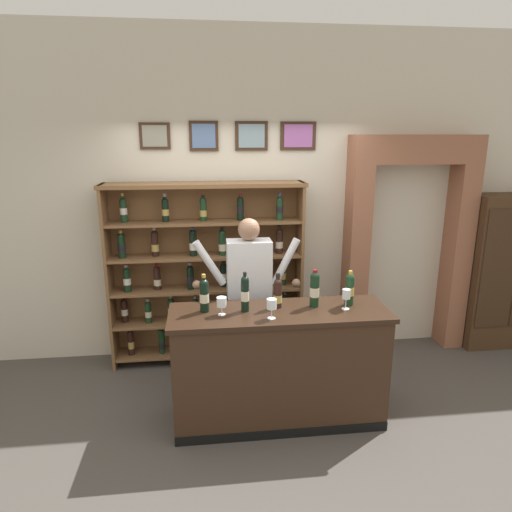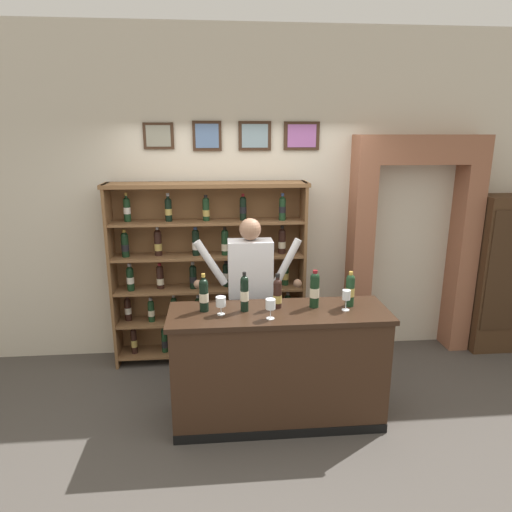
% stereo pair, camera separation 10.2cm
% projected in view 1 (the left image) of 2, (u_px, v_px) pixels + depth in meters
% --- Properties ---
extents(ground_plane, '(14.00, 14.00, 0.02)m').
position_uv_depth(ground_plane, '(257.00, 420.00, 3.93)').
color(ground_plane, '#47423D').
extents(back_wall, '(12.00, 0.19, 3.43)m').
position_uv_depth(back_wall, '(241.00, 198.00, 4.88)').
color(back_wall, beige).
rests_on(back_wall, ground).
extents(wine_shelf, '(2.04, 0.34, 1.92)m').
position_uv_depth(wine_shelf, '(206.00, 269.00, 4.76)').
color(wine_shelf, brown).
rests_on(wine_shelf, ground).
extents(archway_doorway, '(1.39, 0.45, 2.38)m').
position_uv_depth(archway_doorway, '(405.00, 233.00, 5.05)').
color(archway_doorway, '#935B42').
rests_on(archway_doorway, ground).
extents(side_cabinet, '(0.86, 0.42, 1.75)m').
position_uv_depth(side_cabinet, '(503.00, 271.00, 5.15)').
color(side_cabinet, '#422B19').
rests_on(side_cabinet, ground).
extents(tasting_counter, '(1.80, 0.58, 1.00)m').
position_uv_depth(tasting_counter, '(279.00, 366.00, 3.82)').
color(tasting_counter, '#382316').
rests_on(tasting_counter, ground).
extents(shopkeeper, '(1.01, 0.22, 1.66)m').
position_uv_depth(shopkeeper, '(249.00, 285.00, 4.22)').
color(shopkeeper, '#2D3347').
rests_on(shopkeeper, ground).
extents(tasting_bottle_brunello, '(0.08, 0.08, 0.31)m').
position_uv_depth(tasting_bottle_brunello, '(204.00, 295.00, 3.64)').
color(tasting_bottle_brunello, black).
rests_on(tasting_bottle_brunello, tasting_counter).
extents(tasting_bottle_vin_santo, '(0.07, 0.07, 0.33)m').
position_uv_depth(tasting_bottle_vin_santo, '(245.00, 293.00, 3.65)').
color(tasting_bottle_vin_santo, black).
rests_on(tasting_bottle_vin_santo, tasting_counter).
extents(tasting_bottle_prosecco, '(0.07, 0.07, 0.29)m').
position_uv_depth(tasting_bottle_prosecco, '(278.00, 293.00, 3.73)').
color(tasting_bottle_prosecco, black).
rests_on(tasting_bottle_prosecco, tasting_counter).
extents(tasting_bottle_chianti, '(0.08, 0.08, 0.32)m').
position_uv_depth(tasting_bottle_chianti, '(315.00, 288.00, 3.75)').
color(tasting_bottle_chianti, black).
rests_on(tasting_bottle_chianti, tasting_counter).
extents(tasting_bottle_grappa, '(0.07, 0.07, 0.30)m').
position_uv_depth(tasting_bottle_grappa, '(350.00, 288.00, 3.78)').
color(tasting_bottle_grappa, '#19381E').
rests_on(tasting_bottle_grappa, tasting_counter).
extents(wine_glass_center, '(0.07, 0.07, 0.17)m').
position_uv_depth(wine_glass_center, '(346.00, 295.00, 3.69)').
color(wine_glass_center, silver).
rests_on(wine_glass_center, tasting_counter).
extents(wine_glass_left, '(0.08, 0.08, 0.16)m').
position_uv_depth(wine_glass_left, '(272.00, 305.00, 3.51)').
color(wine_glass_left, silver).
rests_on(wine_glass_left, tasting_counter).
extents(wine_glass_right, '(0.08, 0.08, 0.15)m').
position_uv_depth(wine_glass_right, '(222.00, 302.00, 3.58)').
color(wine_glass_right, silver).
rests_on(wine_glass_right, tasting_counter).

